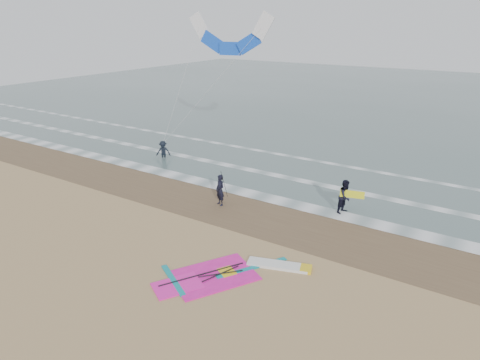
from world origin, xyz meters
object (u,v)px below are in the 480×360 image
Objects in this scene: person_standing at (220,190)px; person_walking at (345,197)px; windsurf_rig at (232,273)px; person_wading at (163,147)px; surf_kite at (230,37)px.

person_standing is 7.02m from person_walking.
windsurf_rig is 3.35× the size of person_wading.
surf_kite reaches higher than person_walking.
person_standing reaches higher than windsurf_rig.
person_standing is 10.17m from person_wading.
windsurf_rig is 8.77m from person_walking.
windsurf_rig is 7.32m from person_standing.
person_standing is 1.07× the size of person_wading.
person_wading is at bearing -142.25° from surf_kite.
surf_kite is at bearing 80.29° from person_walking.
surf_kite reaches higher than windsurf_rig.
person_wading is (-8.89, 4.95, -0.06)m from person_standing.
person_wading is at bearing 174.47° from person_standing.
person_standing is (-4.58, 5.64, 0.88)m from windsurf_rig.
person_standing is 12.36m from surf_kite.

